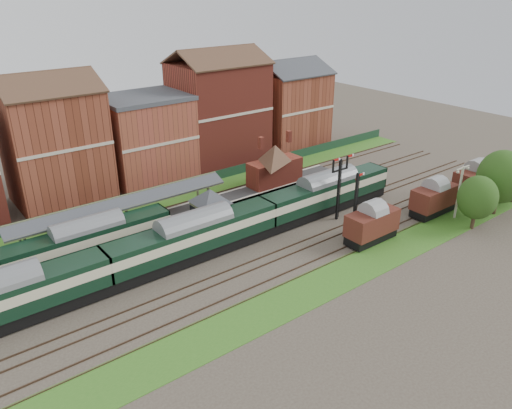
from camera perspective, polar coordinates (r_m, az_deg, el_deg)
ground at (r=58.24m, az=-0.85°, el=-3.99°), size 160.00×160.00×0.00m
grass_back at (r=70.43m, az=-8.71°, el=0.95°), size 90.00×4.50×0.06m
grass_front at (r=50.48m, az=7.49°, el=-9.02°), size 90.00×5.00×0.06m
fence at (r=71.79m, az=-9.54°, el=1.98°), size 90.00×0.12×1.50m
platform at (r=63.07m, az=-9.85°, el=-1.53°), size 55.00×3.40×1.00m
signal_box at (r=57.69m, az=-5.19°, el=-0.83°), size 5.40×5.40×6.00m
brick_hut at (r=62.75m, az=1.01°, el=-0.59°), size 3.20×2.64×2.94m
station_building at (r=70.48m, az=2.16°, el=4.67°), size 8.10×8.10×5.90m
canopy at (r=59.16m, az=-15.21°, el=0.51°), size 26.00×3.89×4.08m
semaphore_bracket at (r=62.00m, az=9.46°, el=2.21°), size 3.60×0.25×8.18m
semaphore_siding at (r=58.06m, az=11.28°, el=-0.01°), size 1.23×0.25×8.00m
yard_lamp at (r=66.54m, az=22.22°, el=1.63°), size 2.60×0.22×7.00m
town_backdrop at (r=75.65m, az=-12.58°, el=7.91°), size 69.00×10.00×16.00m
dmu_train at (r=53.52m, az=-6.98°, el=-3.66°), size 59.44×3.12×4.57m
platform_railcar at (r=55.73m, az=-18.52°, el=-3.92°), size 17.97×2.83×4.14m
goods_van_a at (r=58.29m, az=13.10°, el=-2.18°), size 6.50×2.82×3.95m
goods_van_b at (r=67.36m, az=19.67°, el=0.68°), size 6.51×2.82×3.95m
goods_van_c at (r=75.17m, az=23.76°, el=2.54°), size 6.89×2.99×4.18m
tree_near at (r=69.46m, az=26.25°, el=2.86°), size 5.93×5.93×8.57m
tree_far at (r=64.54m, az=24.00°, el=0.72°), size 4.63×4.63×6.76m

